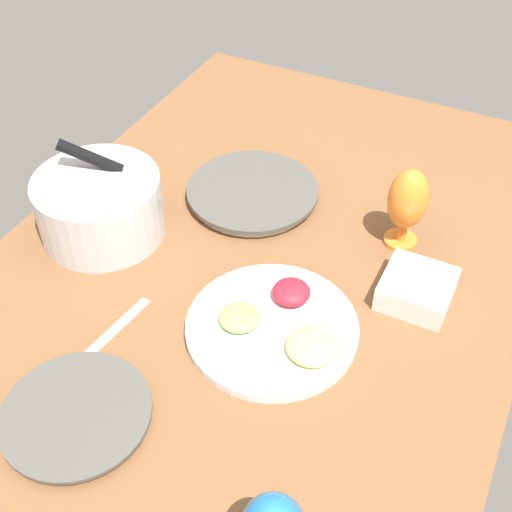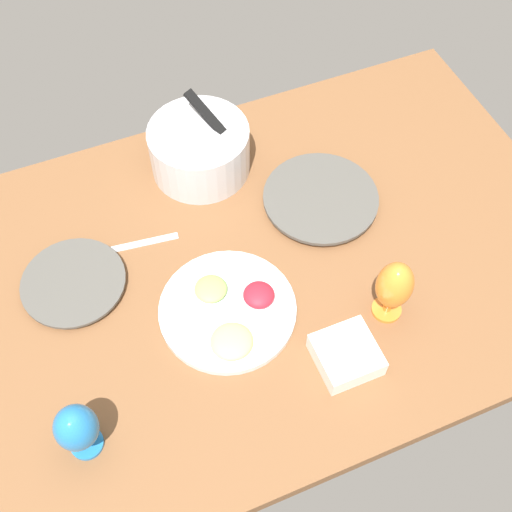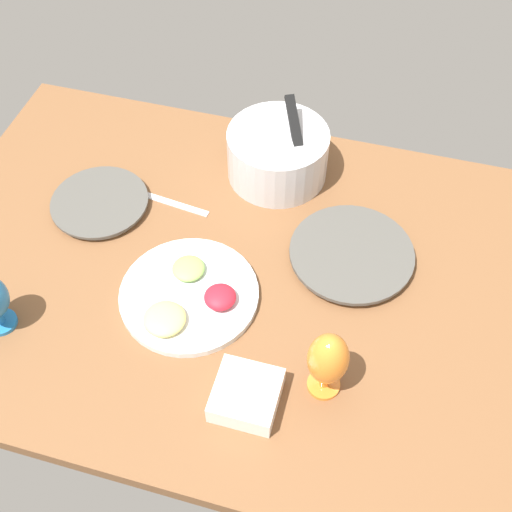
{
  "view_description": "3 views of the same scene",
  "coord_description": "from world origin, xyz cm",
  "px_view_note": "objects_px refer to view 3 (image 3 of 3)",
  "views": [
    {
      "loc": [
        -83.84,
        -42.27,
        93.7
      ],
      "look_at": [
        1.22,
        -0.18,
        3.97
      ],
      "focal_mm": 46.87,
      "sensor_mm": 36.0,
      "label": 1
    },
    {
      "loc": [
        -33.22,
        -79.06,
        132.37
      ],
      "look_at": [
        -0.74,
        -0.43,
        3.97
      ],
      "focal_mm": 45.93,
      "sensor_mm": 36.0,
      "label": 2
    },
    {
      "loc": [
        24.91,
        -85.15,
        121.17
      ],
      "look_at": [
        0.62,
        2.63,
        3.97
      ],
      "focal_mm": 45.22,
      "sensor_mm": 36.0,
      "label": 3
    }
  ],
  "objects_px": {
    "dinner_plate_left": "(100,203)",
    "mixing_bowl": "(278,153)",
    "dinner_plate_right": "(351,255)",
    "fruit_platter": "(189,296)",
    "hurricane_glass_orange": "(328,360)",
    "square_bowl_white": "(246,394)"
  },
  "relations": [
    {
      "from": "dinner_plate_right",
      "to": "fruit_platter",
      "type": "xyz_separation_m",
      "value": [
        -0.33,
        -0.21,
        -0.0
      ]
    },
    {
      "from": "mixing_bowl",
      "to": "square_bowl_white",
      "type": "bearing_deg",
      "value": -81.11
    },
    {
      "from": "hurricane_glass_orange",
      "to": "square_bowl_white",
      "type": "relative_size",
      "value": 1.4
    },
    {
      "from": "mixing_bowl",
      "to": "square_bowl_white",
      "type": "relative_size",
      "value": 2.0
    },
    {
      "from": "dinner_plate_left",
      "to": "fruit_platter",
      "type": "xyz_separation_m",
      "value": [
        0.31,
        -0.21,
        0.0
      ]
    },
    {
      "from": "fruit_platter",
      "to": "hurricane_glass_orange",
      "type": "height_order",
      "value": "hurricane_glass_orange"
    },
    {
      "from": "fruit_platter",
      "to": "hurricane_glass_orange",
      "type": "xyz_separation_m",
      "value": [
        0.34,
        -0.13,
        0.09
      ]
    },
    {
      "from": "mixing_bowl",
      "to": "hurricane_glass_orange",
      "type": "relative_size",
      "value": 1.43
    },
    {
      "from": "fruit_platter",
      "to": "square_bowl_white",
      "type": "xyz_separation_m",
      "value": [
        0.19,
        -0.2,
        0.01
      ]
    },
    {
      "from": "dinner_plate_right",
      "to": "fruit_platter",
      "type": "bearing_deg",
      "value": -147.39
    },
    {
      "from": "fruit_platter",
      "to": "square_bowl_white",
      "type": "bearing_deg",
      "value": -46.6
    },
    {
      "from": "mixing_bowl",
      "to": "dinner_plate_right",
      "type": "bearing_deg",
      "value": -43.99
    },
    {
      "from": "mixing_bowl",
      "to": "fruit_platter",
      "type": "height_order",
      "value": "mixing_bowl"
    },
    {
      "from": "dinner_plate_left",
      "to": "hurricane_glass_orange",
      "type": "relative_size",
      "value": 1.35
    },
    {
      "from": "dinner_plate_left",
      "to": "fruit_platter",
      "type": "bearing_deg",
      "value": -34.0
    },
    {
      "from": "square_bowl_white",
      "to": "dinner_plate_left",
      "type": "bearing_deg",
      "value": 140.6
    },
    {
      "from": "dinner_plate_right",
      "to": "fruit_platter",
      "type": "distance_m",
      "value": 0.39
    },
    {
      "from": "fruit_platter",
      "to": "dinner_plate_right",
      "type": "bearing_deg",
      "value": 32.61
    },
    {
      "from": "square_bowl_white",
      "to": "mixing_bowl",
      "type": "bearing_deg",
      "value": 98.89
    },
    {
      "from": "dinner_plate_left",
      "to": "mixing_bowl",
      "type": "distance_m",
      "value": 0.47
    },
    {
      "from": "mixing_bowl",
      "to": "square_bowl_white",
      "type": "distance_m",
      "value": 0.66
    },
    {
      "from": "dinner_plate_left",
      "to": "mixing_bowl",
      "type": "xyz_separation_m",
      "value": [
        0.4,
        0.23,
        0.06
      ]
    }
  ]
}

